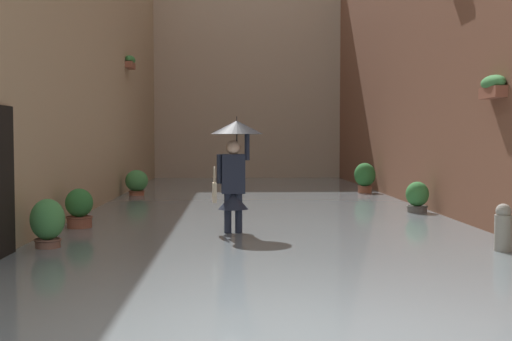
{
  "coord_description": "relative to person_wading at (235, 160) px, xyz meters",
  "views": [
    {
      "loc": [
        0.61,
        5.0,
        1.77
      ],
      "look_at": [
        0.24,
        -5.12,
        1.26
      ],
      "focal_mm": 45.47,
      "sensor_mm": 36.0,
      "label": 1
    }
  ],
  "objects": [
    {
      "name": "flood_water",
      "position": [
        -0.57,
        -4.63,
        -1.31
      ],
      "size": [
        8.11,
        26.52,
        0.21
      ],
      "primitive_type": "cube",
      "color": "slate",
      "rests_on": "ground_plane"
    },
    {
      "name": "mooring_bollard",
      "position": [
        -3.71,
        1.87,
        -0.98
      ],
      "size": [
        0.24,
        0.24,
        0.87
      ],
      "color": "gray",
      "rests_on": "ground_plane"
    },
    {
      "name": "ground_plane",
      "position": [
        -0.57,
        -4.63,
        -1.42
      ],
      "size": [
        60.0,
        60.0,
        0.0
      ],
      "primitive_type": "plane",
      "color": "slate"
    },
    {
      "name": "person_wading",
      "position": [
        0.0,
        0.0,
        0.0
      ],
      "size": [
        0.87,
        0.87,
        2.13
      ],
      "color": "black",
      "rests_on": "ground_plane"
    },
    {
      "name": "potted_plant_far_right",
      "position": [
        2.65,
        -7.12,
        -0.9
      ],
      "size": [
        0.62,
        0.62,
        0.9
      ],
      "color": "#9E563D",
      "rests_on": "ground_plane"
    },
    {
      "name": "potted_plant_mid_left",
      "position": [
        -3.77,
        -7.77,
        -0.8
      ],
      "size": [
        0.61,
        0.61,
        1.06
      ],
      "color": "#9E563D",
      "rests_on": "ground_plane"
    },
    {
      "name": "building_facade_far",
      "position": [
        -0.57,
        -15.79,
        2.92
      ],
      "size": [
        10.91,
        1.8,
        8.67
      ],
      "primitive_type": "cube",
      "color": "tan",
      "rests_on": "ground_plane"
    },
    {
      "name": "potted_plant_near_right",
      "position": [
        2.67,
        1.35,
        -0.91
      ],
      "size": [
        0.49,
        0.49,
        0.91
      ],
      "color": "brown",
      "rests_on": "ground_plane"
    },
    {
      "name": "potted_plant_mid_right",
      "position": [
        2.71,
        -0.72,
        -0.95
      ],
      "size": [
        0.48,
        0.48,
        0.89
      ],
      "color": "brown",
      "rests_on": "ground_plane"
    },
    {
      "name": "building_facade_right",
      "position": [
        3.98,
        -4.62,
        3.34
      ],
      "size": [
        2.04,
        24.52,
        9.52
      ],
      "color": "tan",
      "rests_on": "ground_plane"
    },
    {
      "name": "potted_plant_far_left",
      "position": [
        -3.86,
        -2.83,
        -0.96
      ],
      "size": [
        0.48,
        0.48,
        0.85
      ],
      "color": "#66605B",
      "rests_on": "ground_plane"
    }
  ]
}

